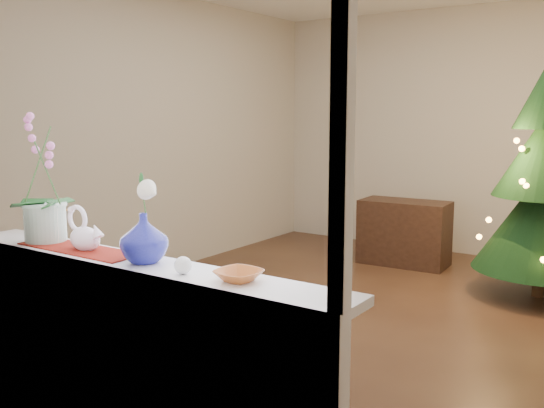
% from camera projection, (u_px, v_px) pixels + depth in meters
% --- Properties ---
extents(ground, '(5.00, 5.00, 0.00)m').
position_uv_depth(ground, '(365.00, 314.00, 4.76)').
color(ground, '#372116').
rests_on(ground, ground).
extents(wall_back, '(4.50, 0.10, 2.70)m').
position_uv_depth(wall_back, '(469.00, 133.00, 6.59)').
color(wall_back, beige).
rests_on(wall_back, ground).
extents(wall_front, '(4.50, 0.10, 2.70)m').
position_uv_depth(wall_front, '(107.00, 166.00, 2.52)').
color(wall_front, beige).
rests_on(wall_front, ground).
extents(wall_left, '(0.10, 5.00, 2.70)m').
position_uv_depth(wall_left, '(155.00, 135.00, 5.81)').
color(wall_left, beige).
rests_on(wall_left, ground).
extents(window_apron, '(2.20, 0.08, 0.88)m').
position_uv_depth(window_apron, '(123.00, 370.00, 2.69)').
color(window_apron, white).
rests_on(window_apron, ground).
extents(windowsill, '(2.20, 0.26, 0.04)m').
position_uv_depth(windowsill, '(135.00, 265.00, 2.69)').
color(windowsill, white).
rests_on(windowsill, window_apron).
extents(window_frame, '(2.22, 0.06, 1.60)m').
position_uv_depth(window_frame, '(110.00, 81.00, 2.49)').
color(window_frame, white).
rests_on(window_frame, windowsill).
extents(runner, '(0.70, 0.20, 0.01)m').
position_uv_depth(runner, '(79.00, 249.00, 2.90)').
color(runner, maroon).
rests_on(runner, windowsill).
extents(orchid_pot, '(0.26, 0.26, 0.65)m').
position_uv_depth(orchid_pot, '(43.00, 178.00, 3.02)').
color(orchid_pot, white).
rests_on(orchid_pot, windowsill).
extents(swan, '(0.26, 0.19, 0.20)m').
position_uv_depth(swan, '(85.00, 229.00, 2.86)').
color(swan, white).
rests_on(swan, windowsill).
extents(blue_vase, '(0.25, 0.25, 0.25)m').
position_uv_depth(blue_vase, '(144.00, 234.00, 2.63)').
color(blue_vase, navy).
rests_on(blue_vase, windowsill).
extents(lily, '(0.14, 0.08, 0.19)m').
position_uv_depth(lily, '(142.00, 184.00, 2.60)').
color(lily, beige).
rests_on(lily, blue_vase).
extents(paperweight, '(0.08, 0.08, 0.07)m').
position_uv_depth(paperweight, '(183.00, 265.00, 2.45)').
color(paperweight, silver).
rests_on(paperweight, windowsill).
extents(amber_dish, '(0.16, 0.16, 0.04)m').
position_uv_depth(amber_dish, '(239.00, 276.00, 2.36)').
color(amber_dish, '#AE5823').
rests_on(amber_dish, windowsill).
extents(side_table, '(0.92, 0.50, 0.67)m').
position_uv_depth(side_table, '(404.00, 233.00, 6.27)').
color(side_table, black).
rests_on(side_table, ground).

